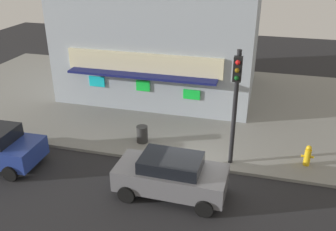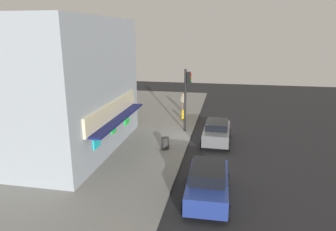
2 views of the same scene
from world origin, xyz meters
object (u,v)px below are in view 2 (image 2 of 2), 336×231
(fire_hydrant, at_px, (183,115))
(parked_car_grey, at_px, (217,132))
(pedestrian, at_px, (183,102))
(trash_can, at_px, (165,143))
(parked_car_blue, at_px, (208,182))
(traffic_light, at_px, (187,92))

(fire_hydrant, bearing_deg, parked_car_grey, -147.64)
(pedestrian, bearing_deg, fire_hydrant, -172.04)
(parked_car_grey, bearing_deg, trash_can, 124.15)
(pedestrian, distance_m, parked_car_grey, 8.86)
(parked_car_blue, distance_m, parked_car_grey, 7.91)
(trash_can, bearing_deg, parked_car_blue, -150.55)
(parked_car_blue, bearing_deg, trash_can, 29.45)
(trash_can, bearing_deg, traffic_light, -11.35)
(trash_can, bearing_deg, pedestrian, 1.72)
(traffic_light, height_order, trash_can, traffic_light)
(fire_hydrant, distance_m, trash_can, 7.27)
(traffic_light, xyz_separation_m, fire_hydrant, (3.10, 0.72, -2.68))
(trash_can, xyz_separation_m, parked_car_grey, (2.24, -3.30, 0.30))
(parked_car_blue, relative_size, parked_car_grey, 1.07)
(trash_can, distance_m, parked_car_grey, 4.00)
(trash_can, bearing_deg, fire_hydrant, -0.93)
(fire_hydrant, relative_size, trash_can, 1.16)
(trash_can, height_order, parked_car_grey, parked_car_grey)
(trash_can, distance_m, pedestrian, 10.34)
(traffic_light, bearing_deg, trash_can, 168.65)
(fire_hydrant, distance_m, pedestrian, 3.13)
(parked_car_blue, bearing_deg, parked_car_grey, -0.76)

